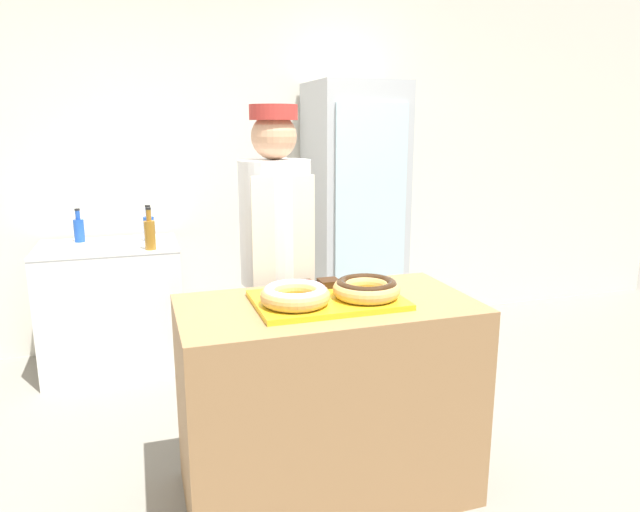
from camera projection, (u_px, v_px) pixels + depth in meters
name	position (u px, v px, depth m)	size (l,w,h in m)	color
ground_plane	(327.00, 489.00, 2.60)	(14.00, 14.00, 0.00)	gray
wall_back	(237.00, 162.00, 4.27)	(8.00, 0.06, 2.70)	silver
display_counter	(327.00, 399.00, 2.50)	(1.24, 0.66, 0.89)	#997047
serving_tray	(327.00, 300.00, 2.39)	(0.61, 0.42, 0.02)	yellow
donut_light_glaze	(295.00, 294.00, 2.29)	(0.28, 0.28, 0.08)	tan
donut_chocolate_glaze	(366.00, 288.00, 2.38)	(0.28, 0.28, 0.08)	tan
brownie_back_left	(303.00, 285.00, 2.51)	(0.09, 0.09, 0.03)	#382111
brownie_back_right	(329.00, 283.00, 2.55)	(0.09, 0.09, 0.03)	#382111
baker_person	(276.00, 267.00, 2.91)	(0.36, 0.36, 1.71)	#4C4C51
beverage_fridge	(353.00, 216.00, 4.23)	(0.63, 0.67, 1.92)	#ADB2B7
chest_freezer	(112.00, 306.00, 3.84)	(0.89, 0.62, 0.85)	white
bottle_blue	(149.00, 227.00, 3.85)	(0.07, 0.07, 0.25)	#1E4CB2
bottle_blue_b	(79.00, 229.00, 3.82)	(0.07, 0.07, 0.23)	#1E4CB2
bottle_amber	(150.00, 233.00, 3.58)	(0.07, 0.07, 0.27)	#99661E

